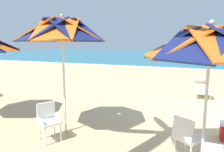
{
  "coord_description": "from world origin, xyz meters",
  "views": [
    {
      "loc": [
        -0.94,
        -6.83,
        2.22
      ],
      "look_at": [
        -3.79,
        0.12,
        1.0
      ],
      "focal_mm": 33.06,
      "sensor_mm": 36.0,
      "label": 1
    }
  ],
  "objects_px": {
    "plastic_chair_1": "(187,136)",
    "beach_umbrella_0": "(210,45)",
    "beach_umbrella_1": "(62,32)",
    "sun_lounger_1": "(202,88)",
    "plastic_chair_3": "(48,119)"
  },
  "relations": [
    {
      "from": "plastic_chair_1",
      "to": "beach_umbrella_1",
      "type": "height_order",
      "value": "beach_umbrella_1"
    },
    {
      "from": "beach_umbrella_0",
      "to": "plastic_chair_3",
      "type": "xyz_separation_m",
      "value": [
        -3.23,
        0.08,
        -1.69
      ]
    },
    {
      "from": "beach_umbrella_0",
      "to": "beach_umbrella_1",
      "type": "bearing_deg",
      "value": 169.69
    },
    {
      "from": "beach_umbrella_0",
      "to": "beach_umbrella_1",
      "type": "relative_size",
      "value": 0.89
    },
    {
      "from": "plastic_chair_1",
      "to": "sun_lounger_1",
      "type": "distance_m",
      "value": 5.74
    },
    {
      "from": "plastic_chair_1",
      "to": "sun_lounger_1",
      "type": "height_order",
      "value": "plastic_chair_1"
    },
    {
      "from": "plastic_chair_1",
      "to": "beach_umbrella_0",
      "type": "bearing_deg",
      "value": -54.28
    },
    {
      "from": "plastic_chair_3",
      "to": "plastic_chair_1",
      "type": "bearing_deg",
      "value": 5.49
    },
    {
      "from": "beach_umbrella_1",
      "to": "plastic_chair_1",
      "type": "bearing_deg",
      "value": -3.97
    },
    {
      "from": "plastic_chair_1",
      "to": "sun_lounger_1",
      "type": "xyz_separation_m",
      "value": [
        0.39,
        5.72,
        -0.22
      ]
    },
    {
      "from": "beach_umbrella_1",
      "to": "beach_umbrella_0",
      "type": "bearing_deg",
      "value": -10.31
    },
    {
      "from": "beach_umbrella_0",
      "to": "sun_lounger_1",
      "type": "height_order",
      "value": "beach_umbrella_0"
    },
    {
      "from": "beach_umbrella_1",
      "to": "plastic_chair_3",
      "type": "xyz_separation_m",
      "value": [
        -0.12,
        -0.48,
        -1.97
      ]
    },
    {
      "from": "sun_lounger_1",
      "to": "plastic_chair_1",
      "type": "bearing_deg",
      "value": -93.86
    },
    {
      "from": "beach_umbrella_0",
      "to": "plastic_chair_3",
      "type": "bearing_deg",
      "value": 178.53
    }
  ]
}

